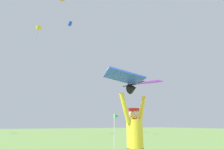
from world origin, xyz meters
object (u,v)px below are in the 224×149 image
object	(u,v)px
kite_flyer_person	(135,142)
held_stunt_kite	(135,82)
distant_kite_blue_low_left	(70,24)
marker_flag	(116,118)
distant_kite_yellow_far_center	(38,29)

from	to	relation	value
kite_flyer_person	held_stunt_kite	size ratio (longest dim) A/B	1.13
distant_kite_blue_low_left	held_stunt_kite	bearing A→B (deg)	-97.65
distant_kite_blue_low_left	marker_flag	xyz separation A→B (m)	(-0.55, -16.88, -16.48)
kite_flyer_person	held_stunt_kite	bearing A→B (deg)	-79.68
kite_flyer_person	marker_flag	distance (m)	5.56
held_stunt_kite	marker_flag	world-z (taller)	held_stunt_kite
held_stunt_kite	marker_flag	size ratio (longest dim) A/B	0.93
distant_kite_yellow_far_center	distant_kite_blue_low_left	bearing A→B (deg)	15.07
kite_flyer_person	distant_kite_yellow_far_center	distance (m)	24.85
held_stunt_kite	distant_kite_yellow_far_center	xyz separation A→B (m)	(-1.84, 20.63, 12.58)
held_stunt_kite	distant_kite_blue_low_left	bearing A→B (deg)	82.35
kite_flyer_person	distant_kite_blue_low_left	distance (m)	27.93
held_stunt_kite	distant_kite_yellow_far_center	bearing A→B (deg)	95.10
held_stunt_kite	marker_flag	bearing A→B (deg)	64.55
kite_flyer_person	marker_flag	size ratio (longest dim) A/B	1.05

